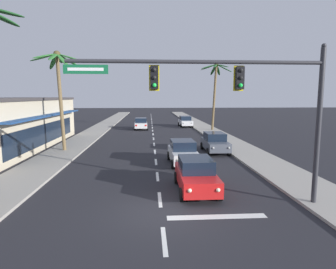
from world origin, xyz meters
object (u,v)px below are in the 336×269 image
Objects in this scene: sedan_oncoming_far at (141,123)px; sedan_lead_at_stop_bar at (196,174)px; palm_left_second at (59,75)px; palm_right_third at (215,81)px; sedan_third_in_queue at (183,152)px; sedan_parked_nearest_kerb at (185,121)px; sedan_parked_mid_kerb at (215,142)px; traffic_signal_mast at (243,93)px; storefront_strip_left at (9,123)px.

sedan_lead_at_stop_bar is at bearing -82.76° from sedan_oncoming_far.
palm_right_third reaches higher than palm_left_second.
sedan_third_in_queue is 25.61m from sedan_parked_nearest_kerb.
sedan_parked_mid_kerb is 14.45m from palm_left_second.
traffic_signal_mast reaches higher than sedan_lead_at_stop_bar.
traffic_signal_mast is 2.39× the size of sedan_third_in_queue.
sedan_third_in_queue is 21.65m from palm_right_third.
palm_right_third is at bearing 79.45° from traffic_signal_mast.
traffic_signal_mast is at bearing -49.59° from palm_left_second.
sedan_parked_nearest_kerb is 0.52× the size of palm_left_second.
traffic_signal_mast is 2.39× the size of sedan_oncoming_far.
palm_right_third is at bearing -59.56° from sedan_parked_nearest_kerb.
storefront_strip_left is (-18.34, 2.80, 1.48)m from sedan_parked_mid_kerb.
palm_left_second is at bearing 130.41° from traffic_signal_mast.
traffic_signal_mast is at bearing -80.44° from sedan_oncoming_far.
sedan_third_in_queue is 0.48× the size of palm_right_third.
storefront_strip_left is at bearing 139.36° from sedan_lead_at_stop_bar.
storefront_strip_left reaches higher than sedan_parked_nearest_kerb.
palm_left_second is 6.86m from storefront_strip_left.
sedan_parked_mid_kerb is at bearing 82.00° from traffic_signal_mast.
sedan_lead_at_stop_bar and sedan_parked_nearest_kerb have the same top height.
sedan_lead_at_stop_bar is 0.99× the size of sedan_parked_nearest_kerb.
sedan_parked_mid_kerb is 0.52× the size of palm_left_second.
palm_right_third reaches higher than sedan_parked_mid_kerb.
sedan_parked_nearest_kerb is 1.01× the size of sedan_parked_mid_kerb.
palm_left_second is 0.42× the size of storefront_strip_left.
palm_right_third is 0.46× the size of storefront_strip_left.
palm_right_third reaches higher than sedan_third_in_queue.
traffic_signal_mast is 1.14× the size of palm_right_third.
palm_left_second reaches higher than sedan_lead_at_stop_bar.
sedan_oncoming_far is 7.71m from sedan_parked_nearest_kerb.
sedan_third_in_queue is at bearing 100.45° from traffic_signal_mast.
sedan_lead_at_stop_bar is (-1.54, 2.27, -4.07)m from traffic_signal_mast.
traffic_signal_mast reaches higher than sedan_oncoming_far.
sedan_parked_nearest_kerb is 21.23m from sedan_parked_mid_kerb.
sedan_lead_at_stop_bar is at bearing -107.96° from sedan_parked_mid_kerb.
sedan_third_in_queue is at bearing -108.84° from palm_right_third.
palm_right_third reaches higher than sedan_lead_at_stop_bar.
sedan_oncoming_far is at bearing 99.23° from sedan_third_in_queue.
sedan_oncoming_far is 1.01× the size of sedan_parked_mid_kerb.
sedan_parked_nearest_kerb is (3.36, 25.39, 0.00)m from sedan_third_in_queue.
palm_right_third is (3.35, -5.71, 6.02)m from sedan_parked_nearest_kerb.
sedan_parked_nearest_kerb is 26.11m from storefront_strip_left.
sedan_lead_at_stop_bar is at bearing -48.45° from palm_left_second.
sedan_lead_at_stop_bar is 0.48× the size of palm_right_third.
sedan_lead_at_stop_bar is 31.53m from sedan_parked_nearest_kerb.
storefront_strip_left is (-18.44, -18.42, 1.48)m from sedan_parked_nearest_kerb.
sedan_lead_at_stop_bar is at bearing -40.64° from storefront_strip_left.
storefront_strip_left reaches higher than sedan_third_in_queue.
traffic_signal_mast is at bearing -55.80° from sedan_lead_at_stop_bar.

